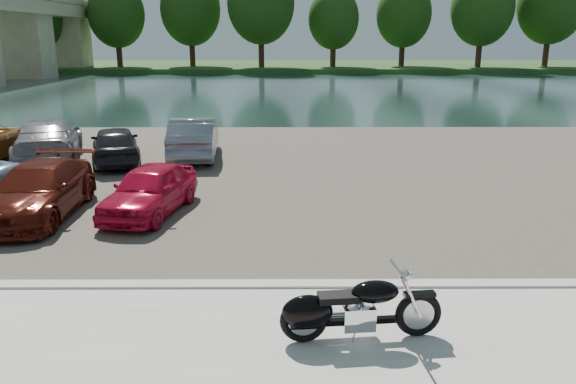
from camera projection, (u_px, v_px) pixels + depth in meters
name	position (u px, v px, depth m)	size (l,w,h in m)	color
ground	(290.00, 352.00, 7.85)	(200.00, 200.00, 0.00)	#595447
kerb	(289.00, 286.00, 9.76)	(60.00, 0.30, 0.14)	#AFADA5
parking_lot	(287.00, 170.00, 18.44)	(60.00, 18.00, 0.04)	#423E35
river	(286.00, 90.00, 46.39)	(120.00, 40.00, 0.00)	#172928
far_bank	(286.00, 67.00, 77.15)	(120.00, 24.00, 0.60)	#224117
far_trees	(321.00, 10.00, 69.27)	(70.25, 10.68, 12.52)	#381E14
motorcycle	(347.00, 310.00, 7.88)	(2.33, 0.75, 1.05)	black
car_3	(38.00, 190.00, 13.56)	(1.79, 4.40, 1.28)	#4E140B
car_4	(150.00, 190.00, 13.74)	(1.44, 3.58, 1.22)	#B90C30
car_7	(49.00, 140.00, 19.56)	(2.08, 5.12, 1.49)	gray
car_8	(115.00, 145.00, 19.20)	(1.55, 3.86, 1.32)	black
car_9	(194.00, 138.00, 20.11)	(1.54, 4.42, 1.46)	slate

